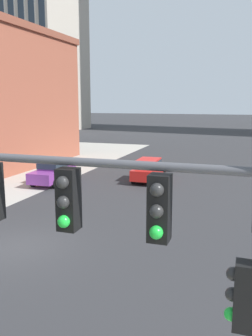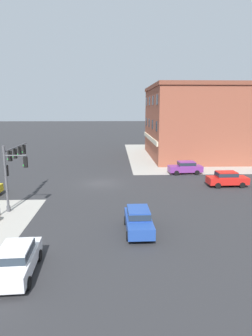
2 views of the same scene
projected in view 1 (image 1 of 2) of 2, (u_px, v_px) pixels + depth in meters
ground_plane at (16, 247)px, 14.96m from camera, size 320.00×320.00×0.00m
traffic_signal_main at (143, 254)px, 5.11m from camera, size 6.27×2.09×5.63m
car_cross_westbound at (149, 169)px, 27.33m from camera, size 1.96×4.44×1.68m
car_parked_curb at (53, 171)px, 26.46m from camera, size 2.03×4.47×1.68m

